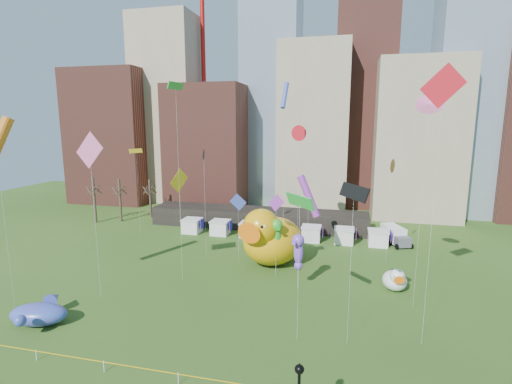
% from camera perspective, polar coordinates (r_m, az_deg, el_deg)
% --- Properties ---
extents(ground, '(160.00, 160.00, 0.00)m').
position_cam_1_polar(ground, '(31.14, -11.41, -26.13)').
color(ground, '#284B17').
rests_on(ground, ground).
extents(skyline, '(101.00, 23.00, 68.00)m').
position_cam_1_polar(skyline, '(84.12, 7.59, 12.31)').
color(skyline, brown).
rests_on(skyline, ground).
extents(pavilion, '(38.00, 6.00, 3.20)m').
position_cam_1_polar(pavilion, '(68.37, 0.29, -3.90)').
color(pavilion, black).
rests_on(pavilion, ground).
extents(vendor_tents, '(33.24, 2.80, 2.40)m').
position_cam_1_polar(vendor_tents, '(61.86, 3.57, -5.93)').
color(vendor_tents, white).
rests_on(vendor_tents, ground).
extents(bare_trees, '(8.44, 6.44, 8.50)m').
position_cam_1_polar(bare_trees, '(76.73, -19.37, -1.07)').
color(bare_trees, '#382B21').
rests_on(bare_trees, ground).
extents(caution_tape, '(50.00, 0.06, 0.90)m').
position_cam_1_polar(caution_tape, '(30.74, -11.46, -25.11)').
color(caution_tape, white).
rests_on(caution_tape, ground).
extents(big_duck, '(10.19, 11.26, 7.86)m').
position_cam_1_polar(big_duck, '(50.20, 2.16, -6.82)').
color(big_duck, '#DD9D0B').
rests_on(big_duck, ground).
extents(small_duck, '(2.99, 3.76, 2.76)m').
position_cam_1_polar(small_duck, '(46.16, 19.92, -12.11)').
color(small_duck, white).
rests_on(small_duck, ground).
extents(seahorse_green, '(1.98, 2.23, 6.84)m').
position_cam_1_polar(seahorse_green, '(47.20, 2.98, -6.26)').
color(seahorse_green, silver).
rests_on(seahorse_green, ground).
extents(seahorse_purple, '(1.75, 1.98, 6.35)m').
position_cam_1_polar(seahorse_purple, '(43.00, 6.30, -8.40)').
color(seahorse_purple, silver).
rests_on(seahorse_purple, ground).
extents(whale_inflatable, '(5.71, 6.73, 2.31)m').
position_cam_1_polar(whale_inflatable, '(42.23, -29.39, -15.33)').
color(whale_inflatable, '#4D399D').
rests_on(whale_inflatable, ground).
extents(box_truck, '(4.18, 6.36, 2.54)m').
position_cam_1_polar(box_truck, '(63.26, 19.85, -5.98)').
color(box_truck, white).
rests_on(box_truck, ground).
extents(kite_0, '(3.34, 0.43, 22.74)m').
position_cam_1_polar(kite_0, '(32.71, 25.95, 13.39)').
color(kite_0, silver).
rests_on(kite_0, ground).
extents(kite_1, '(3.64, 0.77, 17.51)m').
position_cam_1_polar(kite_1, '(41.71, -23.43, 5.50)').
color(kite_1, silver).
rests_on(kite_1, ground).
extents(kite_2, '(0.32, 1.61, 14.93)m').
position_cam_1_polar(kite_2, '(52.21, -7.74, 4.87)').
color(kite_2, silver).
rests_on(kite_2, ground).
extents(kite_3, '(0.88, 2.60, 22.67)m').
position_cam_1_polar(kite_3, '(44.05, -11.82, 14.83)').
color(kite_3, silver).
rests_on(kite_3, ground).
extents(kite_4, '(1.42, 3.61, 11.27)m').
position_cam_1_polar(kite_4, '(61.74, -11.31, 1.64)').
color(kite_4, silver).
rests_on(kite_4, ground).
extents(kite_5, '(1.93, 1.29, 9.38)m').
position_cam_1_polar(kite_5, '(49.68, -2.66, -1.62)').
color(kite_5, silver).
rests_on(kite_5, ground).
extents(kite_7, '(2.03, 0.75, 10.08)m').
position_cam_1_polar(kite_7, '(45.55, 3.03, -1.78)').
color(kite_7, silver).
rests_on(kite_7, ground).
extents(kite_8, '(1.84, 1.82, 17.96)m').
position_cam_1_polar(kite_8, '(56.84, 6.45, 8.64)').
color(kite_8, silver).
rests_on(kite_8, ground).
extents(kite_9, '(1.64, 1.06, 20.90)m').
position_cam_1_polar(kite_9, '(39.32, 24.23, 11.69)').
color(kite_9, silver).
rests_on(kite_9, ground).
extents(kite_10, '(2.34, 3.43, 13.57)m').
position_cam_1_polar(kite_10, '(31.07, 14.30, -0.08)').
color(kite_10, silver).
rests_on(kite_10, ground).
extents(kite_11, '(2.65, 2.83, 12.69)m').
position_cam_1_polar(kite_11, '(30.96, 6.51, -1.44)').
color(kite_11, silver).
rests_on(kite_11, ground).
extents(kite_12, '(1.34, 2.12, 14.24)m').
position_cam_1_polar(kite_12, '(64.22, -17.37, 5.72)').
color(kite_12, silver).
rests_on(kite_12, ground).
extents(kite_13, '(0.91, 2.05, 23.40)m').
position_cam_1_polar(kite_13, '(50.02, 4.28, 14.03)').
color(kite_13, silver).
rests_on(kite_13, ground).
extents(kite_14, '(0.77, 1.77, 13.76)m').
position_cam_1_polar(kite_14, '(52.39, 19.47, 3.64)').
color(kite_14, silver).
rests_on(kite_14, ground).
extents(kite_15, '(3.44, 1.83, 11.62)m').
position_cam_1_polar(kite_15, '(50.94, 7.80, -0.62)').
color(kite_15, silver).
rests_on(kite_15, ground).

